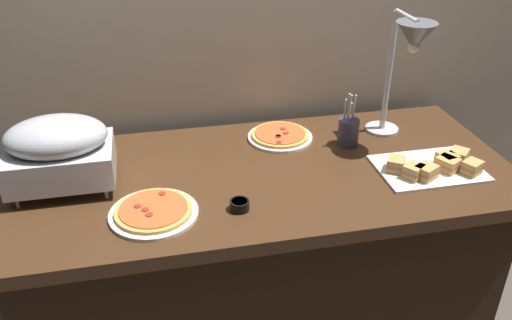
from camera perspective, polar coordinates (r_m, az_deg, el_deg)
name	(u,v)px	position (r m, az deg, el deg)	size (l,w,h in m)	color
ground_plane	(259,319)	(2.46, 0.37, -16.61)	(8.00, 8.00, 0.00)	#4C443D
back_wall	(234,19)	(2.27, -2.33, 14.83)	(4.40, 0.04, 2.40)	tan
buffet_table	(260,250)	(2.20, 0.40, -9.63)	(1.90, 0.84, 0.76)	#422816
chafing_dish	(58,150)	(1.94, -20.36, 1.04)	(0.36, 0.26, 0.27)	#B7BABF
heat_lamp	(409,48)	(2.10, 16.04, 11.39)	(0.15, 0.31, 0.52)	#B7BABF
pizza_plate_front	(280,136)	(2.22, 2.58, 2.59)	(0.27, 0.27, 0.03)	white
pizza_plate_center	(154,212)	(1.77, -10.89, -5.45)	(0.29, 0.29, 0.03)	white
sandwich_platter	(433,166)	(2.08, 18.43, -0.64)	(0.38, 0.27, 0.06)	white
sauce_cup_near	(240,205)	(1.77, -1.77, -4.81)	(0.07, 0.07, 0.03)	black
utensil_holder	(348,131)	(2.18, 9.84, 3.05)	(0.08, 0.08, 0.23)	#383347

